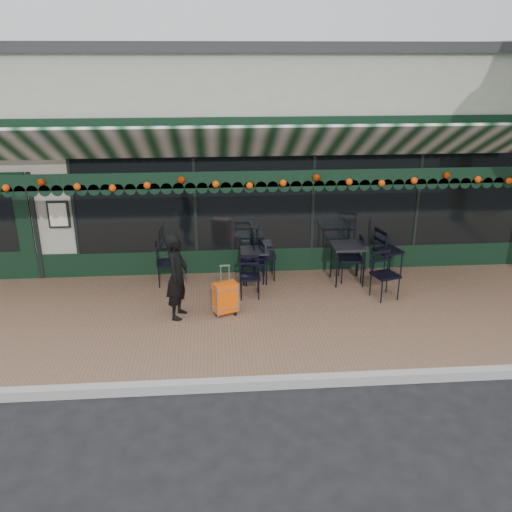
{
  "coord_description": "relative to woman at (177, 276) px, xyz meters",
  "views": [
    {
      "loc": [
        -0.61,
        -6.65,
        4.49
      ],
      "look_at": [
        0.04,
        1.6,
        1.39
      ],
      "focal_mm": 38.0,
      "sensor_mm": 36.0,
      "label": 1
    }
  ],
  "objects": [
    {
      "name": "chair_a_right",
      "position": [
        4.24,
        1.63,
        -0.26
      ],
      "size": [
        0.62,
        0.62,
        1.01
      ],
      "primitive_type": null,
      "rotation": [
        0.0,
        0.0,
        1.84
      ],
      "color": "black",
      "rests_on": "sidewalk"
    },
    {
      "name": "ground",
      "position": [
        1.29,
        -1.99,
        -0.91
      ],
      "size": [
        80.0,
        80.0,
        0.0
      ],
      "primitive_type": "plane",
      "color": "black",
      "rests_on": "ground"
    },
    {
      "name": "chair_solo",
      "position": [
        -0.29,
        1.46,
        -0.32
      ],
      "size": [
        0.49,
        0.49,
        0.88
      ],
      "primitive_type": null,
      "rotation": [
        0.0,
        0.0,
        1.68
      ],
      "color": "black",
      "rests_on": "sidewalk"
    },
    {
      "name": "chair_b_front",
      "position": [
        1.3,
        0.72,
        -0.36
      ],
      "size": [
        0.41,
        0.41,
        0.8
      ],
      "primitive_type": null,
      "rotation": [
        0.0,
        0.0,
        -0.03
      ],
      "color": "black",
      "rests_on": "sidewalk"
    },
    {
      "name": "chair_a_front",
      "position": [
        3.82,
        0.47,
        -0.31
      ],
      "size": [
        0.57,
        0.57,
        0.9
      ],
      "primitive_type": null,
      "rotation": [
        0.0,
        0.0,
        0.3
      ],
      "color": "black",
      "rests_on": "sidewalk"
    },
    {
      "name": "chair_a_left",
      "position": [
        3.38,
        1.36,
        -0.29
      ],
      "size": [
        0.5,
        0.5,
        0.93
      ],
      "primitive_type": null,
      "rotation": [
        0.0,
        0.0,
        -1.65
      ],
      "color": "black",
      "rests_on": "sidewalk"
    },
    {
      "name": "cafe_table_a",
      "position": [
        3.29,
        1.28,
        -0.05
      ],
      "size": [
        0.64,
        0.64,
        0.79
      ],
      "color": "black",
      "rests_on": "sidewalk"
    },
    {
      "name": "curb",
      "position": [
        1.29,
        -2.07,
        -0.84
      ],
      "size": [
        18.0,
        0.16,
        0.15
      ],
      "primitive_type": "cube",
      "color": "#9E9E99",
      "rests_on": "ground"
    },
    {
      "name": "chair_b_left",
      "position": [
        1.4,
        1.4,
        -0.33
      ],
      "size": [
        0.5,
        0.5,
        0.86
      ],
      "primitive_type": null,
      "rotation": [
        0.0,
        0.0,
        -1.39
      ],
      "color": "black",
      "rests_on": "sidewalk"
    },
    {
      "name": "restaurant_building",
      "position": [
        1.29,
        5.85,
        1.36
      ],
      "size": [
        12.0,
        9.6,
        4.5
      ],
      "color": "gray",
      "rests_on": "ground"
    },
    {
      "name": "chair_b_right",
      "position": [
        1.65,
        1.62,
        -0.28
      ],
      "size": [
        0.48,
        0.48,
        0.96
      ],
      "primitive_type": null,
      "rotation": [
        0.0,
        0.0,
        1.56
      ],
      "color": "black",
      "rests_on": "sidewalk"
    },
    {
      "name": "woman",
      "position": [
        0.0,
        0.0,
        0.0
      ],
      "size": [
        0.48,
        0.62,
        1.52
      ],
      "primitive_type": "imported",
      "rotation": [
        0.0,
        0.0,
        1.34
      ],
      "color": "black",
      "rests_on": "sidewalk"
    },
    {
      "name": "cafe_table_b",
      "position": [
        1.44,
        1.47,
        -0.15
      ],
      "size": [
        0.55,
        0.55,
        0.68
      ],
      "color": "black",
      "rests_on": "sidewalk"
    },
    {
      "name": "sidewalk",
      "position": [
        1.29,
        0.01,
        -0.84
      ],
      "size": [
        18.0,
        4.0,
        0.15
      ],
      "primitive_type": "cube",
      "color": "brown",
      "rests_on": "ground"
    },
    {
      "name": "suitcase",
      "position": [
        0.82,
        0.02,
        -0.45
      ],
      "size": [
        0.46,
        0.36,
        0.92
      ],
      "rotation": [
        0.0,
        0.0,
        0.4
      ],
      "color": "#FF5308",
      "rests_on": "sidewalk"
    }
  ]
}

